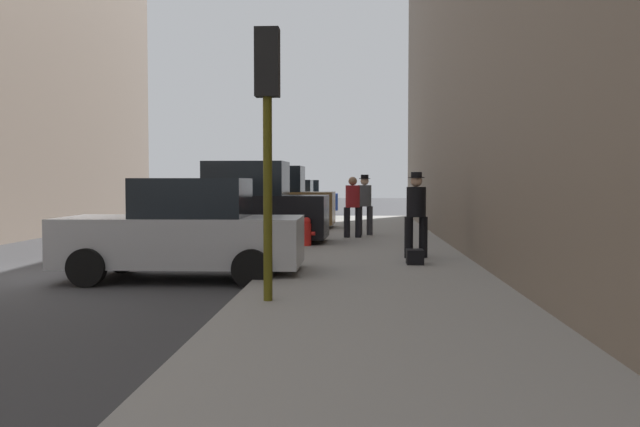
{
  "coord_description": "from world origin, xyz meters",
  "views": [
    {
      "loc": [
        5.68,
        -12.72,
        1.74
      ],
      "look_at": [
        4.77,
        4.82,
        0.94
      ],
      "focal_mm": 40.0,
      "sensor_mm": 36.0,
      "label": 1
    }
  ],
  "objects_px": {
    "pedestrian_with_beanie": "(365,202)",
    "pedestrian_in_red_jacket": "(353,204)",
    "parked_black_suv": "(241,208)",
    "parked_bronze_suv": "(268,202)",
    "duffel_bag": "(415,257)",
    "parked_silver_sedan": "(184,232)",
    "fire_hydrant": "(307,232)",
    "parked_dark_green_sedan": "(286,202)",
    "traffic_light": "(267,104)",
    "pedestrian_with_fedora": "(416,210)",
    "parked_blue_sedan": "(297,198)"
  },
  "relations": [
    {
      "from": "traffic_light",
      "to": "pedestrian_in_red_jacket",
      "type": "xyz_separation_m",
      "value": [
        1.06,
        10.66,
        -1.65
      ]
    },
    {
      "from": "duffel_bag",
      "to": "parked_bronze_suv",
      "type": "bearing_deg",
      "value": 111.36
    },
    {
      "from": "parked_silver_sedan",
      "to": "traffic_light",
      "type": "bearing_deg",
      "value": -58.04
    },
    {
      "from": "pedestrian_with_beanie",
      "to": "pedestrian_in_red_jacket",
      "type": "relative_size",
      "value": 1.04
    },
    {
      "from": "parked_bronze_suv",
      "to": "duffel_bag",
      "type": "distance_m",
      "value": 11.41
    },
    {
      "from": "parked_silver_sedan",
      "to": "parked_black_suv",
      "type": "xyz_separation_m",
      "value": [
        -0.0,
        6.12,
        0.18
      ]
    },
    {
      "from": "parked_silver_sedan",
      "to": "pedestrian_with_fedora",
      "type": "height_order",
      "value": "pedestrian_with_fedora"
    },
    {
      "from": "parked_silver_sedan",
      "to": "pedestrian_with_fedora",
      "type": "bearing_deg",
      "value": 29.94
    },
    {
      "from": "parked_black_suv",
      "to": "parked_bronze_suv",
      "type": "distance_m",
      "value": 5.79
    },
    {
      "from": "parked_bronze_suv",
      "to": "pedestrian_with_beanie",
      "type": "xyz_separation_m",
      "value": [
        3.26,
        -3.35,
        0.1
      ]
    },
    {
      "from": "fire_hydrant",
      "to": "traffic_light",
      "type": "height_order",
      "value": "traffic_light"
    },
    {
      "from": "parked_black_suv",
      "to": "pedestrian_in_red_jacket",
      "type": "distance_m",
      "value": 3.31
    },
    {
      "from": "pedestrian_in_red_jacket",
      "to": "pedestrian_with_fedora",
      "type": "bearing_deg",
      "value": -75.57
    },
    {
      "from": "parked_silver_sedan",
      "to": "traffic_light",
      "type": "height_order",
      "value": "traffic_light"
    },
    {
      "from": "parked_dark_green_sedan",
      "to": "pedestrian_in_red_jacket",
      "type": "height_order",
      "value": "pedestrian_in_red_jacket"
    },
    {
      "from": "parked_dark_green_sedan",
      "to": "pedestrian_in_red_jacket",
      "type": "relative_size",
      "value": 2.48
    },
    {
      "from": "traffic_light",
      "to": "duffel_bag",
      "type": "relative_size",
      "value": 8.18
    },
    {
      "from": "parked_black_suv",
      "to": "pedestrian_in_red_jacket",
      "type": "bearing_deg",
      "value": 28.21
    },
    {
      "from": "pedestrian_with_fedora",
      "to": "pedestrian_with_beanie",
      "type": "bearing_deg",
      "value": 99.32
    },
    {
      "from": "parked_black_suv",
      "to": "parked_dark_green_sedan",
      "type": "distance_m",
      "value": 12.04
    },
    {
      "from": "parked_black_suv",
      "to": "pedestrian_with_beanie",
      "type": "relative_size",
      "value": 2.62
    },
    {
      "from": "pedestrian_with_beanie",
      "to": "pedestrian_with_fedora",
      "type": "relative_size",
      "value": 1.0
    },
    {
      "from": "parked_dark_green_sedan",
      "to": "traffic_light",
      "type": "bearing_deg",
      "value": -84.99
    },
    {
      "from": "pedestrian_in_red_jacket",
      "to": "duffel_bag",
      "type": "distance_m",
      "value": 6.54
    },
    {
      "from": "pedestrian_with_beanie",
      "to": "pedestrian_with_fedora",
      "type": "xyz_separation_m",
      "value": [
        1.0,
        -6.11,
        0.0
      ]
    },
    {
      "from": "parked_silver_sedan",
      "to": "fire_hydrant",
      "type": "height_order",
      "value": "parked_silver_sedan"
    },
    {
      "from": "parked_black_suv",
      "to": "duffel_bag",
      "type": "bearing_deg",
      "value": -49.24
    },
    {
      "from": "parked_black_suv",
      "to": "pedestrian_with_beanie",
      "type": "distance_m",
      "value": 4.07
    },
    {
      "from": "parked_black_suv",
      "to": "parked_blue_sedan",
      "type": "bearing_deg",
      "value": 90.0
    },
    {
      "from": "duffel_bag",
      "to": "fire_hydrant",
      "type": "bearing_deg",
      "value": 122.12
    },
    {
      "from": "parked_black_suv",
      "to": "pedestrian_in_red_jacket",
      "type": "xyz_separation_m",
      "value": [
        2.92,
        1.56,
        0.07
      ]
    },
    {
      "from": "parked_bronze_suv",
      "to": "parked_dark_green_sedan",
      "type": "distance_m",
      "value": 6.25
    },
    {
      "from": "pedestrian_with_beanie",
      "to": "pedestrian_in_red_jacket",
      "type": "distance_m",
      "value": 0.94
    },
    {
      "from": "parked_blue_sedan",
      "to": "duffel_bag",
      "type": "xyz_separation_m",
      "value": [
        4.15,
        -22.52,
        -0.56
      ]
    },
    {
      "from": "parked_blue_sedan",
      "to": "pedestrian_in_red_jacket",
      "type": "distance_m",
      "value": 16.41
    },
    {
      "from": "parked_silver_sedan",
      "to": "parked_blue_sedan",
      "type": "bearing_deg",
      "value": 90.0
    },
    {
      "from": "duffel_bag",
      "to": "parked_dark_green_sedan",
      "type": "bearing_deg",
      "value": 103.83
    },
    {
      "from": "parked_black_suv",
      "to": "parked_dark_green_sedan",
      "type": "bearing_deg",
      "value": 90.0
    },
    {
      "from": "pedestrian_with_beanie",
      "to": "traffic_light",
      "type": "bearing_deg",
      "value": -96.95
    },
    {
      "from": "parked_dark_green_sedan",
      "to": "fire_hydrant",
      "type": "height_order",
      "value": "parked_dark_green_sedan"
    },
    {
      "from": "parked_black_suv",
      "to": "traffic_light",
      "type": "relative_size",
      "value": 1.29
    },
    {
      "from": "parked_black_suv",
      "to": "duffel_bag",
      "type": "xyz_separation_m",
      "value": [
        4.15,
        -4.81,
        -0.74
      ]
    },
    {
      "from": "parked_black_suv",
      "to": "parked_bronze_suv",
      "type": "relative_size",
      "value": 1.0
    },
    {
      "from": "traffic_light",
      "to": "parked_black_suv",
      "type": "bearing_deg",
      "value": 101.52
    },
    {
      "from": "pedestrian_in_red_jacket",
      "to": "traffic_light",
      "type": "bearing_deg",
      "value": -95.69
    },
    {
      "from": "parked_bronze_suv",
      "to": "duffel_bag",
      "type": "xyz_separation_m",
      "value": [
        4.15,
        -10.6,
        -0.74
      ]
    },
    {
      "from": "parked_black_suv",
      "to": "parked_silver_sedan",
      "type": "bearing_deg",
      "value": -90.0
    },
    {
      "from": "fire_hydrant",
      "to": "pedestrian_with_beanie",
      "type": "relative_size",
      "value": 0.4
    },
    {
      "from": "parked_black_suv",
      "to": "duffel_bag",
      "type": "relative_size",
      "value": 10.59
    },
    {
      "from": "traffic_light",
      "to": "pedestrian_with_fedora",
      "type": "height_order",
      "value": "traffic_light"
    }
  ]
}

